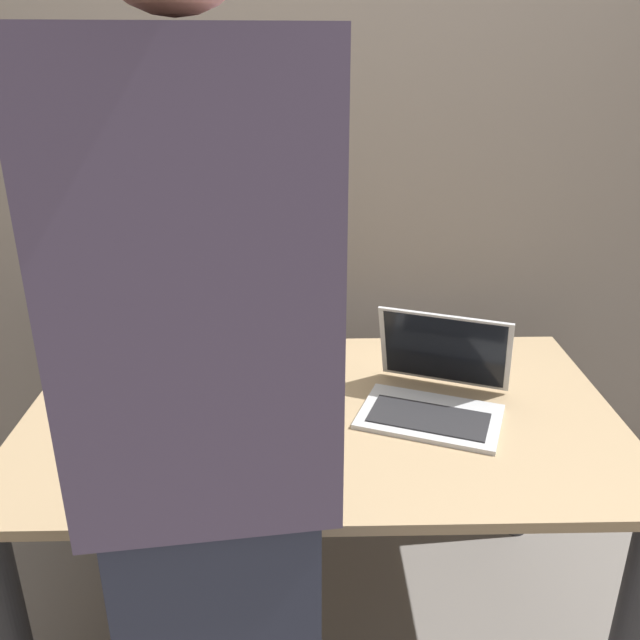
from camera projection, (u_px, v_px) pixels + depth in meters
name	position (u px, v px, depth m)	size (l,w,h in m)	color
ground_plane	(321.00, 619.00, 1.97)	(8.00, 8.00, 0.00)	slate
desk	(321.00, 454.00, 1.75)	(1.50, 0.88, 0.71)	#9E8460
laptop	(436.00, 388.00, 1.69)	(0.43, 0.41, 0.24)	#B7BABC
beer_bottle_brown	(299.00, 319.00, 1.97)	(0.07, 0.07, 0.29)	#472B14
beer_bottle_dark	(247.00, 344.00, 1.81)	(0.07, 0.07, 0.28)	#1E5123
person_figure	(210.00, 476.00, 1.04)	(0.41, 0.33, 1.85)	#2D3347
back_wall	(315.00, 135.00, 2.19)	(6.00, 0.10, 2.60)	gray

